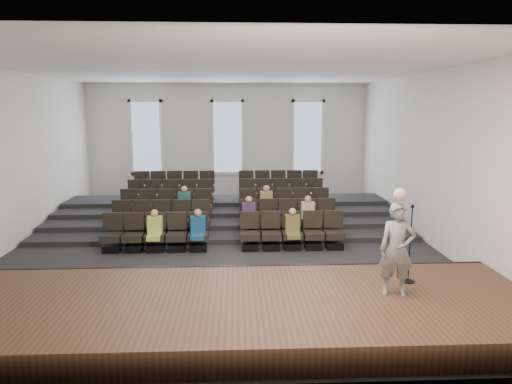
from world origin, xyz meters
TOP-DOWN VIEW (x-y plane):
  - ground at (0.00, 0.00)m, footprint 14.00×14.00m
  - ceiling at (0.00, 0.00)m, footprint 12.00×14.00m
  - wall_back at (0.00, 7.02)m, footprint 12.00×0.04m
  - wall_front at (0.00, -7.02)m, footprint 12.00×0.04m
  - wall_left at (-6.02, 0.00)m, footprint 0.04×14.00m
  - wall_right at (6.02, 0.00)m, footprint 0.04×14.00m
  - stage at (0.00, -5.10)m, footprint 11.80×3.60m
  - stage_lip at (0.00, -3.33)m, footprint 11.80×0.06m
  - risers at (0.00, 3.17)m, footprint 11.80×4.80m
  - seating_rows at (-0.00, 1.54)m, footprint 6.80×4.70m
  - windows at (0.00, 6.95)m, footprint 8.44×0.10m
  - audience at (0.36, 0.30)m, footprint 4.85×2.64m
  - speaker at (3.31, -5.02)m, footprint 0.71×0.54m
  - mic_stand at (3.79, -4.41)m, footprint 0.27×0.27m

SIDE VIEW (x-z plane):
  - ground at x=0.00m, z-range 0.00..0.00m
  - risers at x=0.00m, z-range -0.10..0.50m
  - stage at x=0.00m, z-range 0.00..0.50m
  - stage_lip at x=0.00m, z-range -0.01..0.51m
  - seating_rows at x=0.00m, z-range -0.15..1.52m
  - audience at x=0.36m, z-range 0.26..1.36m
  - mic_stand at x=3.79m, z-range 0.18..1.77m
  - speaker at x=3.31m, z-range 0.50..2.25m
  - wall_back at x=0.00m, z-range 0.00..5.00m
  - wall_front at x=0.00m, z-range 0.00..5.00m
  - wall_left at x=-6.02m, z-range 0.00..5.00m
  - wall_right at x=6.02m, z-range 0.00..5.00m
  - windows at x=0.00m, z-range 1.08..4.32m
  - ceiling at x=0.00m, z-range 5.00..5.02m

